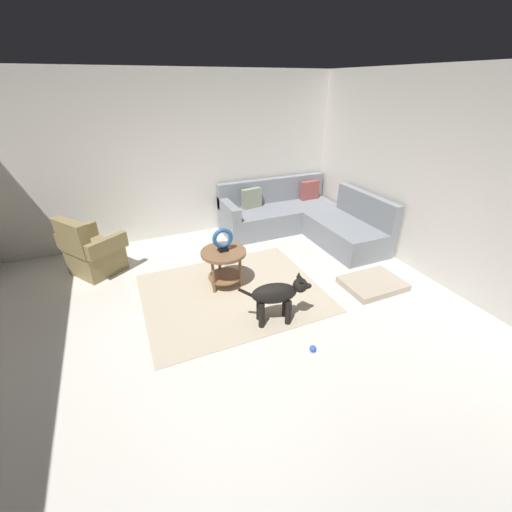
% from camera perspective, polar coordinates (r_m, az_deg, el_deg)
% --- Properties ---
extents(ground_plane, '(6.00, 6.00, 0.10)m').
position_cam_1_polar(ground_plane, '(3.84, -2.68, -13.17)').
color(ground_plane, silver).
extents(wall_back, '(6.00, 0.12, 2.70)m').
position_cam_1_polar(wall_back, '(5.84, -13.86, 16.33)').
color(wall_back, silver).
rests_on(wall_back, ground_plane).
extents(wall_right, '(0.12, 6.00, 2.70)m').
position_cam_1_polar(wall_right, '(4.90, 31.64, 10.74)').
color(wall_right, silver).
rests_on(wall_right, ground_plane).
extents(area_rug, '(2.30, 1.90, 0.01)m').
position_cam_1_polar(area_rug, '(4.37, -4.16, -6.47)').
color(area_rug, '#BCAD93').
rests_on(area_rug, ground_plane).
extents(sectional_couch, '(2.20, 2.25, 0.88)m').
position_cam_1_polar(sectional_couch, '(6.00, 8.15, 6.54)').
color(sectional_couch, gray).
rests_on(sectional_couch, ground_plane).
extents(armchair, '(0.95, 1.00, 0.88)m').
position_cam_1_polar(armchair, '(5.22, -26.99, 0.52)').
color(armchair, olive).
rests_on(armchair, ground_plane).
extents(side_table, '(0.60, 0.60, 0.54)m').
position_cam_1_polar(side_table, '(4.31, -5.71, -0.58)').
color(side_table, brown).
rests_on(side_table, ground_plane).
extents(torus_sculpture, '(0.28, 0.08, 0.33)m').
position_cam_1_polar(torus_sculpture, '(4.18, -5.90, 2.95)').
color(torus_sculpture, black).
rests_on(torus_sculpture, side_table).
extents(dog_bed_mat, '(0.80, 0.60, 0.09)m').
position_cam_1_polar(dog_bed_mat, '(4.74, 19.91, -4.61)').
color(dog_bed_mat, '#B2A38E').
rests_on(dog_bed_mat, ground_plane).
extents(dog, '(0.84, 0.33, 0.63)m').
position_cam_1_polar(dog, '(3.68, 3.88, -6.85)').
color(dog, black).
rests_on(dog, ground_plane).
extents(dog_toy_ball, '(0.07, 0.07, 0.07)m').
position_cam_1_polar(dog_toy_ball, '(3.56, 10.02, -15.82)').
color(dog_toy_ball, blue).
rests_on(dog_toy_ball, ground_plane).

